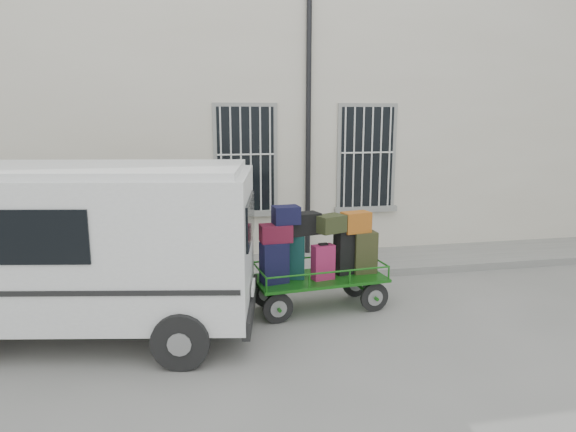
% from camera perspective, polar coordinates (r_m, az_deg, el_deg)
% --- Properties ---
extents(ground, '(80.00, 80.00, 0.00)m').
position_cam_1_polar(ground, '(8.68, 0.56, -10.39)').
color(ground, slate).
rests_on(ground, ground).
extents(building, '(24.00, 5.15, 6.00)m').
position_cam_1_polar(building, '(13.49, -4.35, 10.41)').
color(building, beige).
rests_on(building, ground).
extents(sidewalk, '(24.00, 1.70, 0.15)m').
position_cam_1_polar(sidewalk, '(10.69, -1.90, -5.73)').
color(sidewalk, slate).
rests_on(sidewalk, ground).
extents(luggage_cart, '(2.56, 1.18, 1.78)m').
position_cam_1_polar(luggage_cart, '(8.44, 3.32, -4.33)').
color(luggage_cart, black).
rests_on(luggage_cart, ground).
extents(van, '(5.26, 2.96, 2.50)m').
position_cam_1_polar(van, '(7.88, -22.26, -2.57)').
color(van, silver).
rests_on(van, ground).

